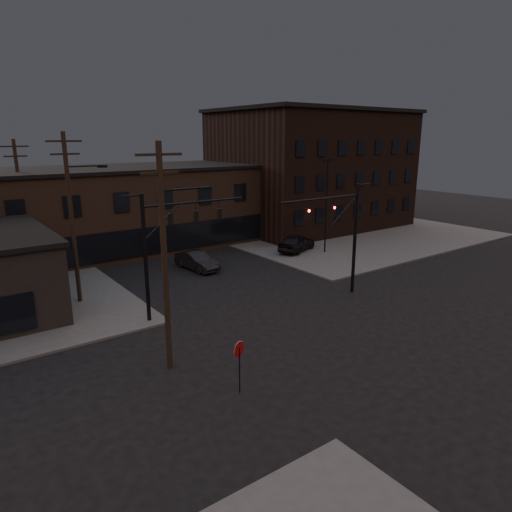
% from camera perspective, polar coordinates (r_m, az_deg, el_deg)
% --- Properties ---
extents(ground, '(140.00, 140.00, 0.00)m').
position_cam_1_polar(ground, '(27.44, 9.67, -9.55)').
color(ground, black).
rests_on(ground, ground).
extents(sidewalk_ne, '(30.00, 30.00, 0.15)m').
position_cam_1_polar(sidewalk_ne, '(57.26, 9.39, 3.30)').
color(sidewalk_ne, '#474744').
rests_on(sidewalk_ne, ground).
extents(building_row, '(40.00, 12.00, 8.00)m').
position_cam_1_polar(building_row, '(49.27, -14.14, 5.86)').
color(building_row, '#4D3729').
rests_on(building_row, ground).
extents(building_right, '(22.00, 16.00, 14.00)m').
position_cam_1_polar(building_right, '(59.18, 6.87, 10.52)').
color(building_right, black).
rests_on(building_right, ground).
extents(traffic_signal_near, '(7.12, 0.24, 8.00)m').
position_cam_1_polar(traffic_signal_near, '(32.65, 10.99, 3.40)').
color(traffic_signal_near, black).
rests_on(traffic_signal_near, ground).
extents(traffic_signal_far, '(7.12, 0.24, 8.00)m').
position_cam_1_polar(traffic_signal_far, '(28.39, -11.38, 1.88)').
color(traffic_signal_far, black).
rests_on(traffic_signal_far, ground).
extents(stop_sign, '(0.72, 0.33, 2.48)m').
position_cam_1_polar(stop_sign, '(20.57, -2.11, -12.25)').
color(stop_sign, black).
rests_on(stop_sign, ground).
extents(utility_pole_near, '(3.70, 0.28, 11.00)m').
position_cam_1_polar(utility_pole_near, '(21.78, -11.25, 0.34)').
color(utility_pole_near, black).
rests_on(utility_pole_near, ground).
extents(utility_pole_mid, '(3.70, 0.28, 11.50)m').
position_cam_1_polar(utility_pole_mid, '(32.57, -21.97, 4.71)').
color(utility_pole_mid, black).
rests_on(utility_pole_mid, ground).
extents(utility_pole_far, '(2.20, 0.28, 11.00)m').
position_cam_1_polar(utility_pole_far, '(44.07, -27.27, 6.04)').
color(utility_pole_far, black).
rests_on(utility_pole_far, ground).
extents(lot_light_a, '(1.50, 0.28, 9.14)m').
position_cam_1_polar(lot_light_a, '(44.51, 8.83, 7.20)').
color(lot_light_a, black).
rests_on(lot_light_a, ground).
extents(lot_light_b, '(1.50, 0.28, 9.14)m').
position_cam_1_polar(lot_light_b, '(52.24, 9.66, 8.25)').
color(lot_light_b, black).
rests_on(lot_light_b, ground).
extents(parked_car_lot_a, '(5.38, 3.73, 1.70)m').
position_cam_1_polar(parked_car_lot_a, '(45.37, 5.12, 1.66)').
color(parked_car_lot_a, black).
rests_on(parked_car_lot_a, sidewalk_ne).
extents(parked_car_lot_b, '(4.62, 2.39, 1.28)m').
position_cam_1_polar(parked_car_lot_b, '(54.42, 4.93, 3.62)').
color(parked_car_lot_b, silver).
rests_on(parked_car_lot_b, sidewalk_ne).
extents(car_crossing, '(2.11, 4.88, 1.56)m').
position_cam_1_polar(car_crossing, '(39.75, -7.42, -0.60)').
color(car_crossing, black).
rests_on(car_crossing, ground).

